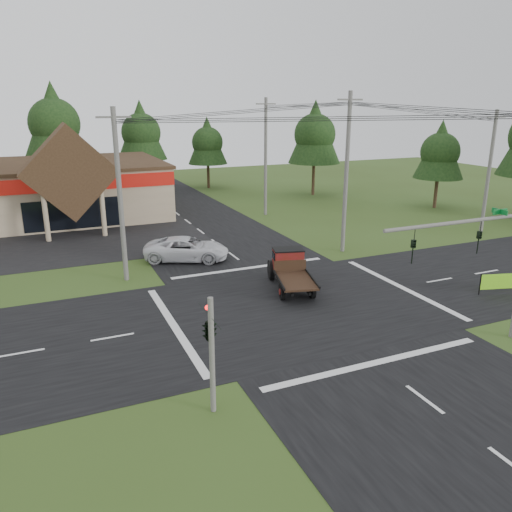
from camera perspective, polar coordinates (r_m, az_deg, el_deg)
ground at (r=27.73m, az=4.89°, el=-5.61°), size 120.00×120.00×0.00m
road_ns at (r=27.72m, az=4.89°, el=-5.59°), size 12.00×120.00×0.02m
road_ew at (r=27.72m, az=4.89°, el=-5.59°), size 120.00×12.00×0.02m
parking_apron at (r=42.82m, az=-24.95°, el=1.05°), size 28.00×14.00×0.02m
cvs_building at (r=52.71m, az=-27.07°, el=6.61°), size 30.40×18.20×9.19m
traffic_signal_mast at (r=24.30m, az=26.06°, el=0.42°), size 8.12×0.24×7.00m
traffic_signal_corner at (r=17.40m, az=-5.36°, el=-7.24°), size 0.53×2.48×4.40m
utility_pole_nw at (r=31.19m, az=-15.30°, el=6.73°), size 2.00×0.30×10.50m
utility_pole_ne at (r=36.90m, az=10.29°, el=9.37°), size 2.00×0.30×11.50m
utility_pole_far at (r=46.18m, az=25.08°, el=8.74°), size 2.00×0.30×10.20m
utility_pole_n at (r=49.11m, az=1.11°, el=11.31°), size 2.00×0.30×11.20m
tree_row_c at (r=63.51m, az=-22.07°, el=14.12°), size 7.28×7.28×13.13m
tree_row_d at (r=65.69m, az=-13.02°, el=13.78°), size 6.16×6.16×11.11m
tree_row_e at (r=65.82m, az=-5.58°, el=12.96°), size 5.04×5.04×9.09m
tree_side_ne at (r=60.66m, az=6.74°, el=13.85°), size 6.16×6.16×11.11m
tree_side_e_near at (r=55.89m, az=20.32°, el=11.29°), size 5.04×5.04×9.09m
antique_flatbed_truck at (r=29.63m, az=4.09°, el=-1.76°), size 3.38×5.72×2.25m
roadside_banner at (r=32.58m, az=26.95°, el=-2.78°), size 3.63×1.10×1.27m
white_pickup at (r=35.54m, az=-7.92°, el=0.82°), size 6.47×4.85×1.63m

